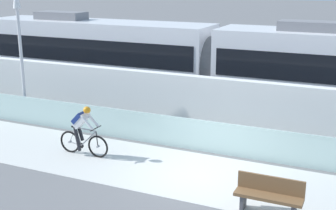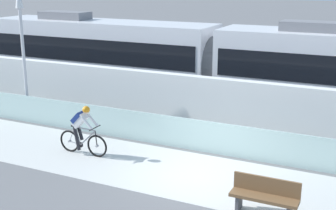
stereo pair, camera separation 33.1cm
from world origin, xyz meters
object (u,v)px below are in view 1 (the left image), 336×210
(cyclist_on_bike, at_px, (83,131))
(bench, at_px, (269,194))
(lamp_post_antenna, at_px, (19,36))
(tram, at_px, (214,64))

(cyclist_on_bike, height_order, bench, cyclist_on_bike)
(lamp_post_antenna, height_order, bench, lamp_post_antenna)
(tram, distance_m, bench, 9.25)
(cyclist_on_bike, xyz_separation_m, lamp_post_antenna, (-4.15, 2.15, 2.49))
(cyclist_on_bike, height_order, lamp_post_antenna, lamp_post_antenna)
(bench, bearing_deg, tram, 117.16)
(tram, relative_size, bench, 14.10)
(tram, distance_m, cyclist_on_bike, 7.21)
(tram, relative_size, cyclist_on_bike, 12.75)
(cyclist_on_bike, bearing_deg, lamp_post_antenna, 152.62)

